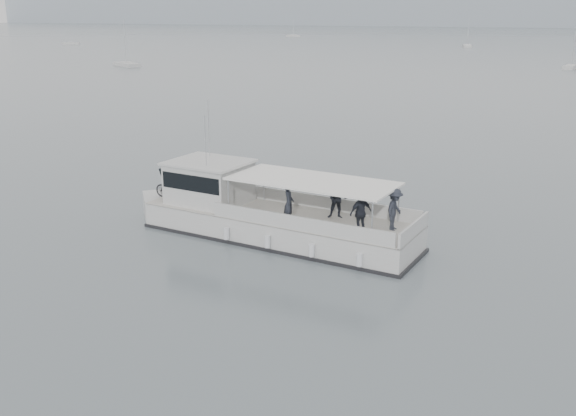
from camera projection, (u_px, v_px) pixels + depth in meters
The scene contains 2 objects.
ground at pixel (287, 213), 34.60m from camera, with size 1400.00×1400.00×0.00m, color #556064.
tour_boat at pixel (255, 213), 31.04m from camera, with size 15.32×3.99×6.41m.
Camera 1 is at (16.55, -28.59, 10.30)m, focal length 40.00 mm.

